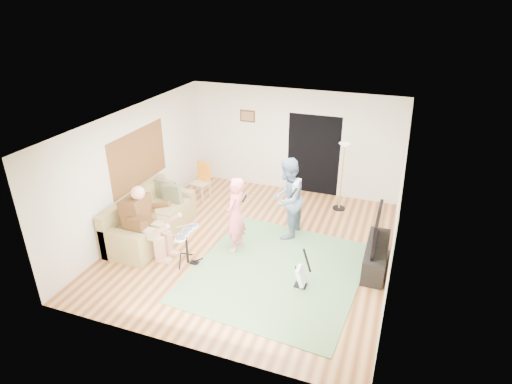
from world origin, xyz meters
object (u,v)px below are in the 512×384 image
sofa (148,222)px  guitarist (287,199)px  drum_kit (187,248)px  guitar_spare (301,276)px  torchiere_lamp (343,165)px  tv_cabinet (376,256)px  singer (235,215)px  dining_chair (201,186)px  television (377,229)px

sofa → guitarist: 3.07m
guitarist → drum_kit: bearing=-39.7°
guitar_spare → guitarist: bearing=114.9°
torchiere_lamp → tv_cabinet: (1.09, -2.20, -0.91)m
singer → guitarist: bearing=137.5°
guitar_spare → tv_cabinet: 1.61m
dining_chair → television: television is taller
dining_chair → television: 4.80m
drum_kit → torchiere_lamp: (2.41, 3.30, 0.84)m
guitar_spare → dining_chair: (-3.35, 2.70, 0.10)m
guitarist → dining_chair: (-2.59, 1.06, -0.56)m
sofa → guitar_spare: sofa is taller
drum_kit → torchiere_lamp: 4.17m
singer → dining_chair: bearing=-136.4°
guitarist → guitar_spare: (0.76, -1.63, -0.66)m
television → drum_kit: bearing=-162.3°
television → sofa: bearing=-174.6°
sofa → guitar_spare: size_ratio=2.85×
dining_chair → sofa: bearing=-87.1°
television → dining_chair: bearing=160.2°
drum_kit → tv_cabinet: (3.50, 1.10, -0.07)m
singer → dining_chair: singer is taller
dining_chair → tv_cabinet: dining_chair is taller
guitar_spare → dining_chair: size_ratio=0.88×
guitarist → sofa: bearing=-67.3°
guitar_spare → television: television is taller
dining_chair → television: (4.49, -1.61, 0.52)m
drum_kit → dining_chair: dining_chair is taller
torchiere_lamp → dining_chair: torchiere_lamp is taller
singer → television: size_ratio=1.36×
sofa → tv_cabinet: bearing=5.3°
guitarist → dining_chair: 2.85m
guitarist → dining_chair: bearing=-109.0°
guitarist → television: bearing=77.2°
drum_kit → tv_cabinet: drum_kit is taller
singer → torchiere_lamp: 3.06m
sofa → guitarist: size_ratio=1.30×
sofa → singer: (2.01, 0.13, 0.49)m
torchiere_lamp → tv_cabinet: 2.62m
sofa → torchiere_lamp: (3.72, 2.65, 0.85)m
tv_cabinet → television: (-0.05, 0.00, 0.60)m
dining_chair → guitarist: bearing=-12.2°
torchiere_lamp → tv_cabinet: size_ratio=1.21×
guitarist → tv_cabinet: bearing=77.6°
guitar_spare → torchiere_lamp: size_ratio=0.48×
singer → guitar_spare: bearing=65.7°
guitarist → tv_cabinet: size_ratio=1.28×
dining_chair → torchiere_lamp: bearing=19.8°
singer → dining_chair: (-1.76, 1.93, -0.47)m
guitarist → television: 1.98m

